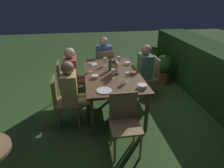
{
  "coord_description": "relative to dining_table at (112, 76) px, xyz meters",
  "views": [
    {
      "loc": [
        3.3,
        -0.52,
        2.12
      ],
      "look_at": [
        0.0,
        0.0,
        0.52
      ],
      "focal_mm": 31.09,
      "sensor_mm": 36.0,
      "label": 1
    }
  ],
  "objects": [
    {
      "name": "person_in_rust",
      "position": [
        -0.4,
        -0.7,
        -0.05
      ],
      "size": [
        0.38,
        0.47,
        1.15
      ],
      "color": "#9E4C47",
      "rests_on": "ground"
    },
    {
      "name": "bowl_salad",
      "position": [
        0.18,
        -0.33,
        0.08
      ],
      "size": [
        0.12,
        0.12,
        0.05
      ],
      "color": "silver",
      "rests_on": "dining_table"
    },
    {
      "name": "chair_head_far",
      "position": [
        1.13,
        0.0,
        -0.21
      ],
      "size": [
        0.4,
        0.42,
        0.87
      ],
      "color": "#9E7A51",
      "rests_on": "ground"
    },
    {
      "name": "plate_b",
      "position": [
        -0.53,
        -0.33,
        0.06
      ],
      "size": [
        0.2,
        0.2,
        0.01
      ],
      "primitive_type": "cylinder",
      "color": "white",
      "rests_on": "dining_table"
    },
    {
      "name": "ground_plane",
      "position": [
        0.0,
        0.0,
        -0.69
      ],
      "size": [
        16.0,
        16.0,
        0.0
      ],
      "primitive_type": "plane",
      "color": "#385B28"
    },
    {
      "name": "wine_glass_d",
      "position": [
        -0.46,
        0.22,
        0.17
      ],
      "size": [
        0.08,
        0.08,
        0.17
      ],
      "color": "silver",
      "rests_on": "dining_table"
    },
    {
      "name": "bowl_olives",
      "position": [
        -0.42,
        0.4,
        0.08
      ],
      "size": [
        0.12,
        0.12,
        0.05
      ],
      "color": "silver",
      "rests_on": "dining_table"
    },
    {
      "name": "wine_glass_b",
      "position": [
        -0.43,
        -0.08,
        0.17
      ],
      "size": [
        0.08,
        0.08,
        0.17
      ],
      "color": "silver",
      "rests_on": "dining_table"
    },
    {
      "name": "wine_glass_e",
      "position": [
        -0.16,
        -0.39,
        0.17
      ],
      "size": [
        0.08,
        0.08,
        0.17
      ],
      "color": "silver",
      "rests_on": "dining_table"
    },
    {
      "name": "chair_head_near",
      "position": [
        -1.13,
        0.0,
        -0.21
      ],
      "size": [
        0.4,
        0.42,
        0.87
      ],
      "color": "#9E7A51",
      "rests_on": "ground"
    },
    {
      "name": "dining_table",
      "position": [
        0.0,
        0.0,
        0.0
      ],
      "size": [
        1.77,
        1.01,
        0.74
      ],
      "color": "brown",
      "rests_on": "ground"
    },
    {
      "name": "person_in_blue",
      "position": [
        -1.33,
        0.0,
        -0.05
      ],
      "size": [
        0.48,
        0.38,
        1.15
      ],
      "color": "#426699",
      "rests_on": "ground"
    },
    {
      "name": "person_in_mustard",
      "position": [
        0.4,
        -0.7,
        -0.05
      ],
      "size": [
        0.38,
        0.47,
        1.15
      ],
      "color": "tan",
      "rests_on": "ground"
    },
    {
      "name": "wine_glass_a",
      "position": [
        0.23,
        -0.02,
        0.17
      ],
      "size": [
        0.08,
        0.08,
        0.17
      ],
      "color": "silver",
      "rests_on": "dining_table"
    },
    {
      "name": "chair_side_left_a",
      "position": [
        -0.4,
        -0.9,
        -0.21
      ],
      "size": [
        0.42,
        0.4,
        0.87
      ],
      "color": "#9E7A51",
      "rests_on": "ground"
    },
    {
      "name": "plate_a",
      "position": [
        0.69,
        -0.23,
        0.06
      ],
      "size": [
        0.24,
        0.24,
        0.01
      ],
      "primitive_type": "cylinder",
      "color": "white",
      "rests_on": "dining_table"
    },
    {
      "name": "potted_plant_by_hedge",
      "position": [
        -1.8,
        1.45,
        -0.28
      ],
      "size": [
        0.52,
        0.52,
        0.72
      ],
      "color": "#9E5133",
      "rests_on": "ground"
    },
    {
      "name": "chair_side_left_b",
      "position": [
        0.4,
        -0.9,
        -0.21
      ],
      "size": [
        0.42,
        0.4,
        0.87
      ],
      "color": "#9E7A51",
      "rests_on": "ground"
    },
    {
      "name": "wine_glass_c",
      "position": [
        0.41,
        0.19,
        0.17
      ],
      "size": [
        0.08,
        0.08,
        0.17
      ],
      "color": "silver",
      "rests_on": "dining_table"
    },
    {
      "name": "hedge_backdrop",
      "position": [
        0.0,
        2.18,
        -0.15
      ],
      "size": [
        4.73,
        0.76,
        1.09
      ],
      "primitive_type": "cube",
      "color": "#1E4219",
      "rests_on": "ground"
    },
    {
      "name": "potted_plant_corner",
      "position": [
        -0.96,
        1.45,
        -0.28
      ],
      "size": [
        0.45,
        0.45,
        0.73
      ],
      "color": "brown",
      "rests_on": "ground"
    },
    {
      "name": "bowl_dip",
      "position": [
        0.11,
        0.37,
        0.08
      ],
      "size": [
        0.12,
        0.12,
        0.05
      ],
      "color": "#9E5138",
      "rests_on": "dining_table"
    },
    {
      "name": "lantern_centerpiece",
      "position": [
        0.02,
        0.05,
        0.2
      ],
      "size": [
        0.15,
        0.15,
        0.27
      ],
      "color": "black",
      "rests_on": "dining_table"
    },
    {
      "name": "green_bottle_on_table",
      "position": [
        -0.17,
        -0.01,
        0.16
      ],
      "size": [
        0.07,
        0.07,
        0.29
      ],
      "color": "#144723",
      "rests_on": "dining_table"
    },
    {
      "name": "person_in_green",
      "position": [
        -0.4,
        0.7,
        -0.05
      ],
      "size": [
        0.38,
        0.47,
        1.15
      ],
      "color": "#4C7A5B",
      "rests_on": "ground"
    },
    {
      "name": "chair_side_right_a",
      "position": [
        -0.4,
        0.9,
        -0.21
      ],
      "size": [
        0.42,
        0.4,
        0.87
      ],
      "color": "#9E7A51",
      "rests_on": "ground"
    },
    {
      "name": "bowl_bread",
      "position": [
        0.68,
        0.37,
        0.08
      ],
      "size": [
        0.15,
        0.15,
        0.06
      ],
      "color": "silver",
      "rests_on": "dining_table"
    }
  ]
}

